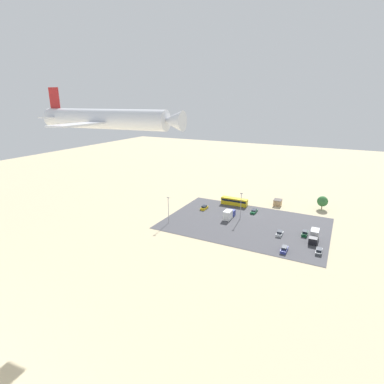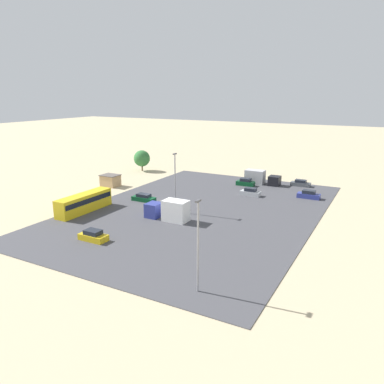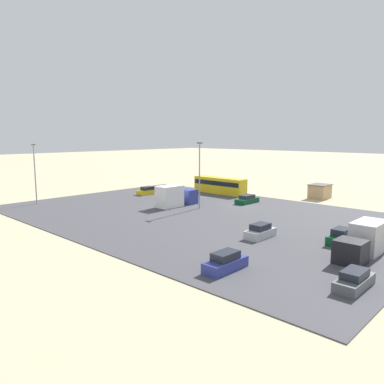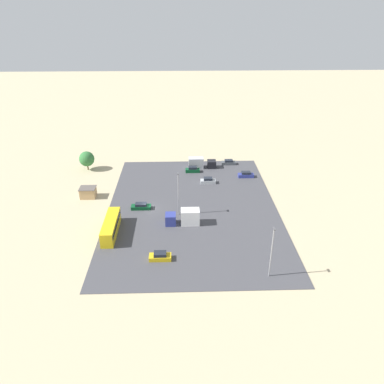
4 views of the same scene
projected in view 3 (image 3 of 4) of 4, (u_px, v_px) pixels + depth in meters
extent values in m
plane|color=tan|center=(242.00, 205.00, 61.52)|extent=(400.00, 400.00, 0.00)
cube|color=#424247|center=(200.00, 214.00, 54.03)|extent=(57.46, 39.23, 0.08)
cube|color=tan|center=(320.00, 192.00, 67.98)|extent=(3.00, 3.67, 2.45)
cube|color=#59514C|center=(320.00, 185.00, 67.78)|extent=(3.24, 3.91, 0.12)
cube|color=gold|center=(220.00, 185.00, 73.26)|extent=(11.32, 2.52, 3.10)
cube|color=black|center=(220.00, 183.00, 73.18)|extent=(10.86, 2.56, 0.87)
cube|color=#ADB2B7|center=(260.00, 233.00, 41.67)|extent=(1.79, 4.00, 0.91)
cube|color=#1E232D|center=(260.00, 227.00, 41.56)|extent=(1.50, 2.24, 0.67)
cube|color=#0C4723|center=(247.00, 201.00, 62.71)|extent=(1.83, 4.59, 0.82)
cube|color=#1E232D|center=(247.00, 197.00, 62.61)|extent=(1.54, 2.57, 0.60)
cube|color=navy|center=(225.00, 265.00, 31.57)|extent=(1.72, 4.31, 0.92)
cube|color=#1E232D|center=(226.00, 256.00, 31.45)|extent=(1.44, 2.42, 0.68)
cube|color=#0C4723|center=(341.00, 239.00, 39.35)|extent=(1.73, 4.02, 0.94)
cube|color=#1E232D|center=(342.00, 232.00, 39.23)|extent=(1.45, 2.25, 0.69)
cube|color=gold|center=(148.00, 192.00, 72.15)|extent=(1.91, 4.13, 0.87)
cube|color=#1E232D|center=(148.00, 188.00, 72.04)|extent=(1.60, 2.31, 0.64)
cube|color=#4C5156|center=(354.00, 283.00, 27.87)|extent=(1.71, 4.25, 0.81)
cube|color=#1E232D|center=(355.00, 274.00, 27.77)|extent=(1.43, 2.38, 0.59)
cube|color=black|center=(350.00, 252.00, 33.10)|extent=(2.49, 2.41, 2.14)
cube|color=#B2B2B7|center=(369.00, 237.00, 36.31)|extent=(2.49, 4.29, 3.06)
cube|color=navy|center=(188.00, 196.00, 62.29)|extent=(2.59, 2.24, 2.38)
cube|color=white|center=(170.00, 196.00, 59.17)|extent=(2.59, 3.99, 3.40)
cylinder|color=gray|center=(199.00, 177.00, 57.69)|extent=(0.20, 0.20, 9.95)
cube|color=#4C4C51|center=(200.00, 143.00, 56.92)|extent=(0.90, 0.28, 0.20)
cylinder|color=gray|center=(35.00, 175.00, 61.32)|extent=(0.20, 0.20, 9.61)
cube|color=#4C4C51|center=(33.00, 145.00, 60.57)|extent=(0.90, 0.28, 0.20)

